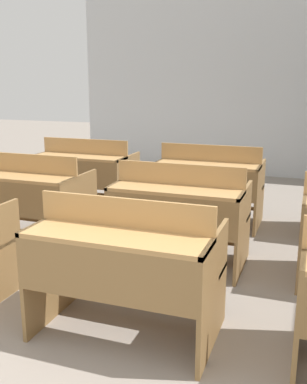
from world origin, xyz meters
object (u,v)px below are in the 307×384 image
(bench_front_center, at_px, (125,264))
(bench_second_center, at_px, (179,212))
(bench_second_left, at_px, (27,197))
(bench_third_left, at_px, (86,173))
(bench_third_center, at_px, (209,183))

(bench_front_center, xyz_separation_m, bench_second_center, (-0.01, 1.24, 0.00))
(bench_front_center, bearing_deg, bench_second_center, 90.52)
(bench_second_left, height_order, bench_second_center, same)
(bench_second_left, bearing_deg, bench_front_center, -37.91)
(bench_front_center, xyz_separation_m, bench_third_left, (-1.61, 2.49, 0.00))
(bench_third_left, bearing_deg, bench_front_center, -57.13)
(bench_second_center, height_order, bench_third_left, same)
(bench_front_center, xyz_separation_m, bench_second_left, (-1.60, 1.25, 0.00))
(bench_front_center, distance_m, bench_second_center, 1.24)
(bench_front_center, height_order, bench_third_center, same)
(bench_second_left, relative_size, bench_second_center, 1.00)
(bench_front_center, relative_size, bench_second_left, 1.00)
(bench_front_center, bearing_deg, bench_third_center, 90.49)
(bench_front_center, height_order, bench_third_left, same)
(bench_front_center, relative_size, bench_third_left, 1.00)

